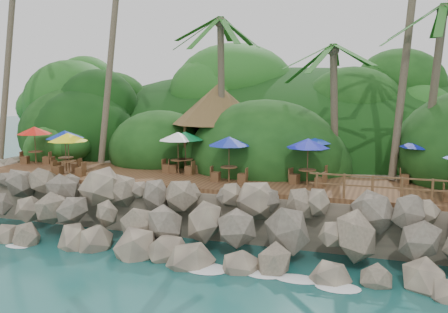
% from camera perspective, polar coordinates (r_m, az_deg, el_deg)
% --- Properties ---
extents(ground, '(140.00, 140.00, 0.00)m').
position_cam_1_polar(ground, '(19.45, -5.86, -12.43)').
color(ground, '#19514F').
rests_on(ground, ground).
extents(land_base, '(32.00, 25.20, 2.10)m').
position_cam_1_polar(land_base, '(33.89, 5.47, -1.61)').
color(land_base, gray).
rests_on(land_base, ground).
extents(jungle_hill, '(44.80, 28.00, 15.40)m').
position_cam_1_polar(jungle_hill, '(41.30, 7.87, -1.33)').
color(jungle_hill, '#143811').
rests_on(jungle_hill, ground).
extents(seawall, '(29.00, 4.00, 2.30)m').
position_cam_1_polar(seawall, '(20.83, -3.59, -7.66)').
color(seawall, gray).
rests_on(seawall, ground).
extents(terrace, '(26.00, 5.00, 0.20)m').
position_cam_1_polar(terrace, '(24.23, 0.00, -2.81)').
color(terrace, brown).
rests_on(terrace, land_base).
extents(jungle_foliage, '(44.00, 16.00, 12.00)m').
position_cam_1_polar(jungle_foliage, '(33.14, 5.05, -3.68)').
color(jungle_foliage, '#143811').
rests_on(jungle_foliage, ground).
extents(foam_line, '(25.20, 0.80, 0.06)m').
position_cam_1_polar(foam_line, '(19.70, -5.49, -12.07)').
color(foam_line, white).
rests_on(foam_line, ground).
extents(palapa, '(5.11, 5.11, 4.60)m').
position_cam_1_polar(palapa, '(27.56, -0.68, 6.07)').
color(palapa, brown).
rests_on(palapa, ground).
extents(dining_clusters, '(24.74, 5.19, 2.16)m').
position_cam_1_polar(dining_clusters, '(23.71, 3.11, 1.56)').
color(dining_clusters, brown).
rests_on(dining_clusters, terrace).
extents(railing, '(8.30, 0.10, 1.00)m').
position_cam_1_polar(railing, '(20.56, 21.31, -3.40)').
color(railing, brown).
rests_on(railing, terrace).
extents(waiter, '(0.69, 0.57, 1.61)m').
position_cam_1_polar(waiter, '(24.17, 2.24, -0.66)').
color(waiter, silver).
rests_on(waiter, terrace).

